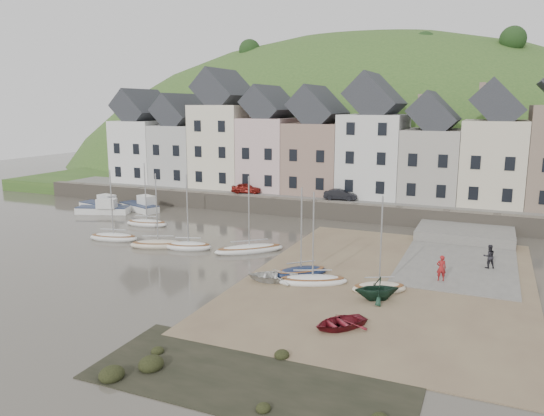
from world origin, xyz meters
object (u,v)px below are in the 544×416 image
at_px(rowboat_green, 377,288).
at_px(car_right, 340,195).
at_px(rowboat_white, 273,276).
at_px(rowboat_red, 340,322).
at_px(person_red, 441,268).
at_px(sailboat_0, 147,223).
at_px(car_left, 246,188).
at_px(person_dark, 489,256).

xyz_separation_m(rowboat_green, car_right, (-8.88, 23.39, 1.41)).
xyz_separation_m(rowboat_white, rowboat_red, (6.12, -5.48, -0.04)).
bearing_deg(rowboat_red, person_red, 108.26).
bearing_deg(sailboat_0, rowboat_white, -30.24).
height_order(rowboat_red, car_left, car_left).
height_order(sailboat_0, rowboat_white, sailboat_0).
distance_m(rowboat_red, car_left, 34.07).
bearing_deg(sailboat_0, rowboat_green, -24.01).
xyz_separation_m(rowboat_green, person_red, (3.19, 4.94, 0.21)).
xyz_separation_m(sailboat_0, person_red, (27.88, -6.06, 0.71)).
height_order(rowboat_green, person_dark, person_dark).
height_order(person_dark, car_left, car_left).
distance_m(person_red, person_dark, 5.05).
bearing_deg(sailboat_0, car_left, 69.17).
bearing_deg(person_dark, rowboat_white, 9.32).
relative_size(rowboat_red, person_red, 1.71).
distance_m(sailboat_0, rowboat_green, 27.04).
bearing_deg(sailboat_0, car_right, 38.09).
height_order(car_left, car_right, car_right).
height_order(sailboat_0, car_left, sailboat_0).
distance_m(rowboat_white, rowboat_red, 8.21).
relative_size(rowboat_red, person_dark, 1.72).
xyz_separation_m(rowboat_green, car_left, (-19.98, 23.39, 1.41)).
height_order(rowboat_white, car_right, car_right).
bearing_deg(rowboat_white, car_right, 167.48).
bearing_deg(car_right, sailboat_0, 119.73).
relative_size(sailboat_0, car_left, 1.88).
bearing_deg(car_right, person_red, -155.16).
bearing_deg(person_red, rowboat_white, 5.42).
distance_m(rowboat_white, rowboat_green, 7.07).
relative_size(sailboat_0, person_dark, 3.70).
relative_size(rowboat_white, person_red, 1.93).
bearing_deg(person_dark, person_red, 32.29).
bearing_deg(rowboat_white, car_left, -167.48).
relative_size(rowboat_red, car_right, 0.84).
xyz_separation_m(person_red, car_left, (-23.17, 18.45, 1.19)).
distance_m(rowboat_white, person_dark, 15.55).
bearing_deg(person_dark, rowboat_green, 33.03).
height_order(rowboat_red, person_dark, person_dark).
relative_size(rowboat_white, rowboat_red, 1.13).
xyz_separation_m(rowboat_white, rowboat_green, (7.03, -0.70, 0.36)).
distance_m(sailboat_0, person_dark, 30.79).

